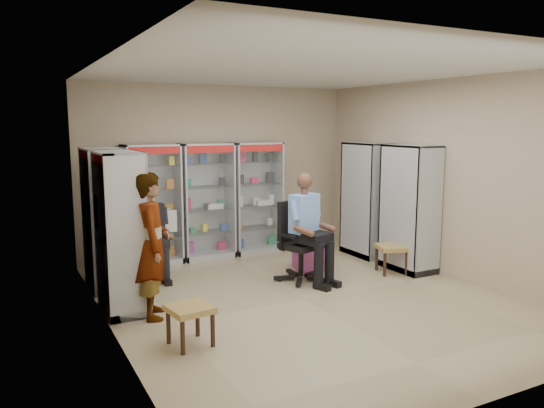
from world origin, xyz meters
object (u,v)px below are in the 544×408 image
cabinet_left_near (121,232)px  wooden_chair (150,247)px  woven_stool_b (190,325)px  cabinet_back_right (256,198)px  cabinet_right_far (367,200)px  standing_man (152,245)px  cabinet_back_mid (207,201)px  seated_shopkeeper (303,231)px  woven_stool_a (392,259)px  office_chair (301,241)px  cabinet_left_far (105,218)px  cabinet_back_left (152,205)px  cabinet_right_near (409,208)px  pink_trunk (310,255)px

cabinet_left_near → wooden_chair: (0.68, 1.30, -0.53)m
woven_stool_b → cabinet_back_right: bearing=54.8°
cabinet_right_far → standing_man: size_ratio=1.13×
cabinet_back_mid → seated_shopkeeper: (0.76, -2.00, -0.24)m
woven_stool_a → office_chair: bearing=167.9°
wooden_chair → standing_man: 1.80m
cabinet_left_far → cabinet_right_far: bearing=87.4°
cabinet_back_left → wooden_chair: 0.94m
cabinet_left_far → woven_stool_a: cabinet_left_far is taller
woven_stool_a → cabinet_right_far: bearing=72.6°
cabinet_right_far → seated_shopkeeper: size_ratio=1.32×
wooden_chair → office_chair: size_ratio=0.79×
standing_man → woven_stool_a: bearing=-72.8°
cabinet_left_near → cabinet_back_left: bearing=155.4°
woven_stool_b → office_chair: bearing=33.8°
cabinet_back_right → cabinet_left_near: 3.48m
cabinet_back_left → cabinet_right_near: bearing=-32.3°
cabinet_left_near → cabinet_back_right: bearing=125.7°
cabinet_right_near → office_chair: 1.89m
cabinet_left_far → woven_stool_b: 2.66m
cabinet_left_far → wooden_chair: (0.68, 0.20, -0.53)m
cabinet_left_far → pink_trunk: bearing=80.3°
cabinet_back_left → pink_trunk: size_ratio=4.15×
cabinet_back_right → cabinet_right_far: bearing=-34.7°
cabinet_right_far → cabinet_right_near: (0.00, -1.10, 0.00)m
cabinet_back_left → cabinet_right_near: 4.18m
seated_shopkeeper → woven_stool_b: seated_shopkeeper is taller
wooden_chair → pink_trunk: 2.53m
cabinet_right_far → cabinet_left_near: size_ratio=1.00×
pink_trunk → woven_stool_b: 3.34m
woven_stool_a → standing_man: 3.89m
woven_stool_a → standing_man: bearing=-177.5°
cabinet_back_left → cabinet_left_near: (-0.93, -2.03, 0.00)m
pink_trunk → standing_man: standing_man is taller
cabinet_back_mid → office_chair: (0.76, -1.95, -0.40)m
woven_stool_a → cabinet_right_near: bearing=4.8°
cabinet_back_left → cabinet_back_right: 1.90m
cabinet_back_right → cabinet_left_far: same height
cabinet_back_right → woven_stool_b: 4.29m
cabinet_back_right → cabinet_right_far: (1.63, -1.13, 0.00)m
cabinet_right_near → seated_shopkeeper: (-1.82, 0.23, -0.24)m
cabinet_back_mid → cabinet_back_right: 0.95m
cabinet_back_left → cabinet_left_far: bearing=-135.0°
office_chair → woven_stool_b: 2.72m
cabinet_left_near → pink_trunk: cabinet_left_near is taller
cabinet_back_left → seated_shopkeeper: cabinet_back_left is taller
wooden_chair → woven_stool_a: wooden_chair is taller
cabinet_right_near → cabinet_left_far: 4.65m
cabinet_left_near → woven_stool_a: bearing=86.8°
cabinet_back_left → standing_man: size_ratio=1.13×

